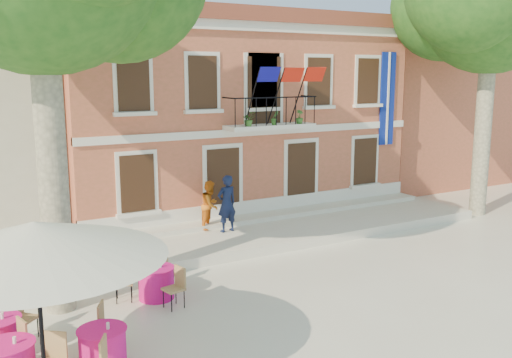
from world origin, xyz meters
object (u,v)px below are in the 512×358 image
object	(u,v)px
patio_umbrella	(35,241)
cafe_table_1	(103,347)
cafe_table_3	(156,281)
pedestrian_navy	(227,203)
pedestrian_orange	(210,205)

from	to	relation	value
patio_umbrella	cafe_table_1	distance (m)	2.64
cafe_table_1	cafe_table_3	distance (m)	3.32
pedestrian_navy	cafe_table_3	bearing A→B (deg)	37.26
pedestrian_navy	pedestrian_orange	bearing A→B (deg)	-65.45
patio_umbrella	pedestrian_orange	xyz separation A→B (m)	(6.37, 7.27, -1.65)
pedestrian_orange	cafe_table_1	size ratio (longest dim) A/B	0.84
pedestrian_orange	cafe_table_1	xyz separation A→B (m)	(-5.28, -6.66, -0.67)
pedestrian_navy	cafe_table_1	xyz separation A→B (m)	(-5.60, -6.12, -0.80)
pedestrian_orange	cafe_table_3	xyz separation A→B (m)	(-3.30, -3.99, -0.67)
pedestrian_navy	pedestrian_orange	xyz separation A→B (m)	(-0.32, 0.54, -0.12)
pedestrian_orange	cafe_table_3	world-z (taller)	pedestrian_orange
pedestrian_orange	cafe_table_3	size ratio (longest dim) A/B	0.87
pedestrian_orange	cafe_table_1	distance (m)	8.52
patio_umbrella	pedestrian_orange	size ratio (longest dim) A/B	2.58
patio_umbrella	pedestrian_navy	size ratio (longest dim) A/B	2.24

